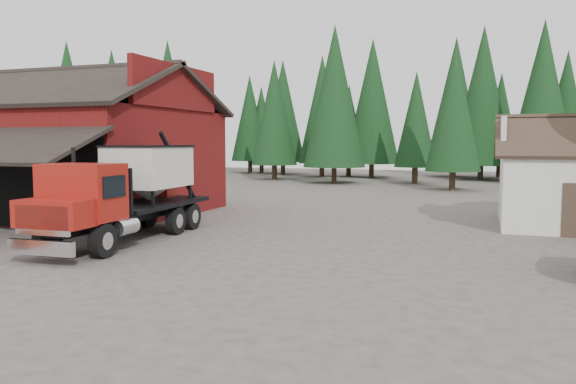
% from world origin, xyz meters
% --- Properties ---
extents(ground, '(120.00, 120.00, 0.00)m').
position_xyz_m(ground, '(0.00, 0.00, 0.00)').
color(ground, '#483F39').
rests_on(ground, ground).
extents(red_barn, '(12.80, 13.63, 7.18)m').
position_xyz_m(red_barn, '(-11.00, 9.90, 2.69)').
color(red_barn, maroon).
rests_on(red_barn, ground).
extents(conifer_backdrop, '(76.00, 16.00, 16.00)m').
position_xyz_m(conifer_backdrop, '(0.00, 42.00, 0.00)').
color(conifer_backdrop, black).
rests_on(conifer_backdrop, ground).
extents(near_pine_a, '(4.40, 4.40, 11.40)m').
position_xyz_m(near_pine_a, '(-22.00, 28.00, 6.39)').
color(near_pine_a, '#382619').
rests_on(near_pine_a, ground).
extents(near_pine_b, '(3.96, 3.96, 10.40)m').
position_xyz_m(near_pine_b, '(6.00, 30.00, 5.89)').
color(near_pine_b, '#382619').
rests_on(near_pine_b, ground).
extents(near_pine_d, '(5.28, 5.28, 13.40)m').
position_xyz_m(near_pine_d, '(-4.00, 34.00, 7.39)').
color(near_pine_d, '#382619').
rests_on(near_pine_d, ground).
extents(feed_truck, '(2.88, 8.74, 3.90)m').
position_xyz_m(feed_truck, '(-3.49, 4.03, 1.82)').
color(feed_truck, black).
rests_on(feed_truck, ground).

